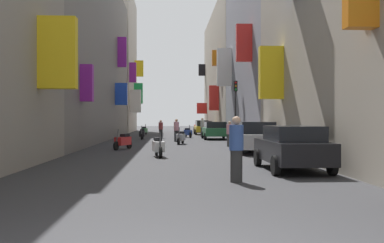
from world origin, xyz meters
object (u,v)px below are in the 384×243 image
scooter_green (144,130)px  pedestrian_near_left (236,149)px  parked_car_red (202,126)px  parked_car_green (215,130)px  parked_car_black (292,147)px  scooter_black (142,134)px  pedestrian_mid_street (161,129)px  scooter_blue (188,132)px  pedestrian_crossing (176,130)px  pedestrian_far_away (230,134)px  scooter_white (158,146)px  scooter_silver (181,137)px  parked_car_silver (254,137)px  traffic_light_near_corner (236,101)px  parked_car_yellow (204,127)px  pedestrian_near_right (202,127)px  scooter_red (123,141)px

scooter_green → pedestrian_near_left: 35.92m
parked_car_red → pedestrian_near_left: pedestrian_near_left is taller
parked_car_green → parked_car_black: (0.22, -22.24, 0.00)m
parked_car_green → parked_car_red: size_ratio=1.11×
scooter_black → pedestrian_mid_street: size_ratio=1.18×
scooter_blue → pedestrian_crossing: bearing=-99.4°
scooter_green → pedestrian_far_away: pedestrian_far_away is taller
scooter_blue → pedestrian_near_left: size_ratio=1.09×
scooter_white → scooter_blue: 20.16m
scooter_silver → scooter_white: size_ratio=0.95×
pedestrian_near_left → parked_car_silver: bearing=76.4°
pedestrian_crossing → scooter_white: bearing=-94.4°
parked_car_silver → scooter_blue: 18.11m
pedestrian_far_away → traffic_light_near_corner: traffic_light_near_corner is taller
parked_car_yellow → pedestrian_crossing: pedestrian_crossing is taller
parked_car_red → pedestrian_far_away: 28.93m
parked_car_silver → scooter_white: parked_car_silver is taller
parked_car_black → pedestrian_near_left: bearing=-131.3°
pedestrian_near_left → pedestrian_mid_street: size_ratio=1.10×
pedestrian_mid_street → scooter_blue: bearing=26.1°
parked_car_yellow → pedestrian_near_right: bearing=-95.6°
scooter_silver → pedestrian_near_left: (1.03, -17.67, 0.42)m
scooter_blue → pedestrian_near_right: bearing=51.6°
parked_car_silver → pedestrian_crossing: 11.58m
scooter_blue → scooter_white: bearing=-96.1°
scooter_black → pedestrian_far_away: bearing=-59.2°
parked_car_silver → traffic_light_near_corner: size_ratio=0.94×
scooter_red → parked_car_green: bearing=62.0°
parked_car_black → scooter_black: 23.20m
parked_car_red → traffic_light_near_corner: 23.94m
parked_car_green → pedestrian_far_away: (-0.12, -9.82, 0.00)m
parked_car_yellow → scooter_black: bearing=-118.8°
parked_car_red → traffic_light_near_corner: traffic_light_near_corner is taller
scooter_black → pedestrian_mid_street: pedestrian_mid_street is taller
scooter_white → traffic_light_near_corner: bearing=66.4°
scooter_white → pedestrian_near_right: (3.59, 21.85, 0.43)m
parked_car_yellow → scooter_green: size_ratio=2.22×
parked_car_yellow → scooter_black: parked_car_yellow is taller
pedestrian_crossing → pedestrian_far_away: size_ratio=1.08×
parked_car_red → scooter_green: (-6.75, -8.23, -0.32)m
scooter_white → scooter_red: size_ratio=1.04×
parked_car_black → parked_car_red: size_ratio=1.00×
traffic_light_near_corner → scooter_red: bearing=-135.6°
parked_car_red → pedestrian_crossing: bearing=-98.9°
pedestrian_mid_street → pedestrian_far_away: pedestrian_mid_street is taller
scooter_silver → pedestrian_crossing: (-0.24, 3.34, 0.38)m
parked_car_black → parked_car_silver: parked_car_silver is taller
pedestrian_near_right → traffic_light_near_corner: size_ratio=0.40×
pedestrian_near_right → parked_car_red: bearing=86.0°
parked_car_green → parked_car_black: 22.25m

